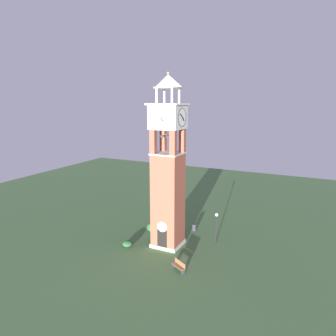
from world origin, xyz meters
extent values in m
plane|color=#476B3D|center=(0.00, 0.00, 0.00)|extent=(80.00, 80.00, 0.00)
cube|color=#9E4C38|center=(0.00, 0.00, 4.97)|extent=(2.76, 2.76, 9.95)
cube|color=silver|center=(0.00, 0.00, 0.17)|extent=(2.96, 2.96, 0.35)
cube|color=black|center=(0.00, -1.40, 1.15)|extent=(1.10, 0.04, 2.20)
cylinder|color=silver|center=(0.00, -1.40, 2.55)|extent=(1.10, 0.04, 1.10)
cube|color=#9E4C38|center=(-1.10, -1.10, 11.21)|extent=(0.56, 0.56, 2.53)
cube|color=#9E4C38|center=(1.10, -1.10, 11.21)|extent=(0.56, 0.56, 2.53)
cube|color=#9E4C38|center=(-1.10, 1.10, 11.21)|extent=(0.56, 0.56, 2.53)
cube|color=#9E4C38|center=(1.10, 1.10, 11.21)|extent=(0.56, 0.56, 2.53)
cube|color=silver|center=(0.00, 0.00, 10.01)|extent=(2.92, 2.92, 0.12)
cone|color=#4C4C51|center=(0.61, 0.10, 11.67)|extent=(0.39, 0.39, 0.43)
cone|color=#4C4C51|center=(0.25, 0.57, 11.67)|extent=(0.46, 0.46, 0.42)
cone|color=#4C4C51|center=(-0.42, 0.46, 11.67)|extent=(0.37, 0.37, 0.51)
cone|color=#4C4C51|center=(-0.48, -0.40, 11.67)|extent=(0.50, 0.50, 0.40)
cone|color=#4C4C51|center=(0.29, -0.55, 11.67)|extent=(0.60, 0.60, 0.40)
cube|color=silver|center=(0.00, 0.00, 13.66)|extent=(3.00, 3.00, 2.37)
cylinder|color=white|center=(0.00, -1.52, 13.66)|extent=(1.80, 0.05, 1.80)
torus|color=black|center=(0.00, -1.52, 13.66)|extent=(1.83, 0.06, 1.83)
cube|color=black|center=(0.15, -1.58, 13.49)|extent=(0.37, 0.03, 0.39)
cube|color=black|center=(-0.31, -1.58, 13.85)|extent=(0.65, 0.03, 0.43)
cylinder|color=white|center=(0.00, 1.52, 13.66)|extent=(1.80, 0.05, 1.80)
torus|color=black|center=(0.00, 1.52, 13.66)|extent=(1.83, 0.06, 1.83)
cube|color=black|center=(0.15, 1.58, 13.49)|extent=(0.37, 0.03, 0.39)
cube|color=black|center=(-0.31, 1.58, 13.85)|extent=(0.65, 0.03, 0.43)
cylinder|color=white|center=(-1.52, 0.00, 13.66)|extent=(0.05, 1.80, 1.80)
torus|color=black|center=(-1.52, 0.00, 13.66)|extent=(0.06, 1.83, 1.83)
cube|color=black|center=(-1.58, 0.15, 13.49)|extent=(0.03, 0.37, 0.39)
cube|color=black|center=(-1.58, -0.31, 13.85)|extent=(0.03, 0.65, 0.43)
cylinder|color=white|center=(1.52, 0.00, 13.66)|extent=(0.05, 1.80, 1.80)
torus|color=black|center=(1.52, 0.00, 13.66)|extent=(0.06, 1.83, 1.83)
cube|color=black|center=(1.58, 0.15, 13.49)|extent=(0.03, 0.37, 0.39)
cube|color=black|center=(1.58, -0.31, 13.85)|extent=(0.03, 0.65, 0.43)
cube|color=silver|center=(0.00, 0.00, 14.93)|extent=(3.36, 3.36, 0.16)
cylinder|color=silver|center=(-0.83, -0.83, 15.72)|extent=(0.22, 0.22, 1.42)
cylinder|color=silver|center=(0.83, -0.83, 15.72)|extent=(0.22, 0.22, 1.42)
cylinder|color=silver|center=(-0.83, 0.83, 15.72)|extent=(0.22, 0.22, 1.42)
cylinder|color=silver|center=(0.83, 0.83, 15.72)|extent=(0.22, 0.22, 1.42)
cube|color=silver|center=(0.00, 0.00, 16.49)|extent=(2.09, 2.09, 0.12)
pyramid|color=silver|center=(0.00, 0.00, 17.15)|extent=(2.09, 2.09, 1.20)
sphere|color=#B79338|center=(0.00, 0.00, 17.87)|extent=(0.24, 0.24, 0.24)
cube|color=brown|center=(3.24, -4.46, 0.45)|extent=(1.60, 1.20, 0.06)
cube|color=brown|center=(3.34, -4.29, 0.73)|extent=(1.40, 0.87, 0.44)
cube|color=#2D2D33|center=(3.86, -4.83, 0.21)|extent=(0.27, 0.38, 0.42)
cube|color=#2D2D33|center=(2.63, -4.09, 0.21)|extent=(0.27, 0.38, 0.42)
cylinder|color=black|center=(4.50, 2.70, 1.53)|extent=(0.12, 0.12, 3.07)
sphere|color=silver|center=(4.50, 2.70, 3.25)|extent=(0.36, 0.36, 0.36)
cylinder|color=#2D2D33|center=(1.11, 4.85, 0.40)|extent=(0.52, 0.52, 0.80)
ellipsoid|color=#28562D|center=(-1.15, 2.17, 0.53)|extent=(0.72, 0.72, 1.06)
ellipsoid|color=#28562D|center=(-3.67, -2.34, 0.33)|extent=(1.09, 1.09, 0.65)
ellipsoid|color=#28562D|center=(-3.39, 2.26, 0.51)|extent=(0.96, 0.96, 1.02)
camera|label=1|loc=(14.12, -28.71, 15.30)|focal=34.09mm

